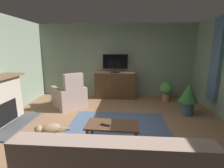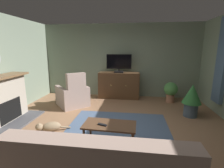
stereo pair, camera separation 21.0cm
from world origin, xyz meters
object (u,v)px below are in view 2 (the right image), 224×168
fireplace (4,101)px  potted_plant_on_hearth_side (192,98)px  television (119,63)px  armchair_by_fireplace (73,96)px  potted_plant_leafy_by_curtain (171,91)px  tv_cabinet (119,86)px  cat (50,127)px  tv_remote (102,125)px  coffee_table (110,127)px

fireplace → potted_plant_on_hearth_side: size_ratio=1.64×
television → armchair_by_fireplace: television is taller
potted_plant_leafy_by_curtain → armchair_by_fireplace: bearing=-166.3°
tv_cabinet → potted_plant_leafy_by_curtain: (1.79, -0.28, -0.05)m
tv_cabinet → cat: tv_cabinet is taller
tv_remote → potted_plant_leafy_by_curtain: potted_plant_leafy_by_curtain is taller
television → coffee_table: 3.20m
fireplace → potted_plant_on_hearth_side: fireplace is taller
fireplace → potted_plant_on_hearth_side: 4.78m
fireplace → tv_cabinet: 3.56m
tv_remote → television: bearing=109.6°
coffee_table → potted_plant_leafy_by_curtain: bearing=59.3°
potted_plant_on_hearth_side → tv_remote: bearing=-140.3°
armchair_by_fireplace → cat: (0.08, -1.67, -0.22)m
potted_plant_on_hearth_side → potted_plant_leafy_by_curtain: bearing=104.0°
television → tv_remote: (-0.02, -3.12, -0.83)m
fireplace → potted_plant_on_hearth_side: (4.68, 0.99, -0.04)m
coffee_table → television: bearing=92.0°
television → potted_plant_leafy_by_curtain: 2.01m
tv_cabinet → cat: (-1.30, -2.72, -0.34)m
cat → armchair_by_fireplace: bearing=92.7°
television → potted_plant_on_hearth_side: (2.08, -1.39, -0.79)m
armchair_by_fireplace → cat: armchair_by_fireplace is taller
tv_remote → potted_plant_on_hearth_side: potted_plant_on_hearth_side is taller
television → fireplace: bearing=-137.6°
fireplace → coffee_table: size_ratio=1.49×
tv_cabinet → cat: size_ratio=2.11×
fireplace → potted_plant_leafy_by_curtain: fireplace is taller
fireplace → tv_cabinet: (2.60, 2.43, -0.10)m
fireplace → armchair_by_fireplace: size_ratio=1.18×
fireplace → tv_remote: bearing=-16.1°
television → armchair_by_fireplace: size_ratio=0.72×
coffee_table → fireplace: bearing=165.8°
tv_cabinet → potted_plant_leafy_by_curtain: 1.81m
tv_remote → cat: 1.41m
television → coffee_table: television is taller
tv_cabinet → television: (-0.00, -0.05, 0.85)m
potted_plant_on_hearth_side → potted_plant_leafy_by_curtain: size_ratio=1.28×
tv_cabinet → tv_remote: tv_cabinet is taller
television → coffee_table: bearing=-88.0°
fireplace → potted_plant_leafy_by_curtain: bearing=26.1°
fireplace → cat: bearing=-12.6°
armchair_by_fireplace → potted_plant_on_hearth_side: size_ratio=1.39×
tv_remote → cat: (-1.28, 0.45, -0.36)m
fireplace → armchair_by_fireplace: fireplace is taller
coffee_table → cat: (-1.40, 0.40, -0.29)m
fireplace → tv_remote: fireplace is taller
armchair_by_fireplace → fireplace: bearing=-131.6°
coffee_table → tv_cabinet: bearing=91.9°
television → cat: television is taller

